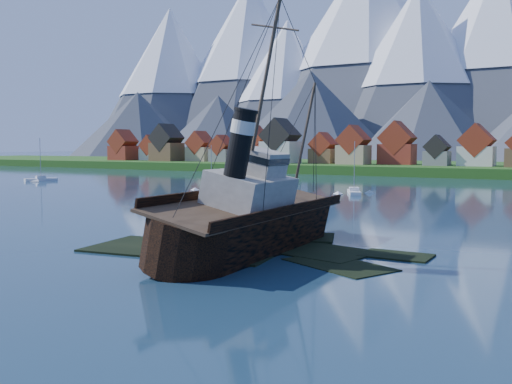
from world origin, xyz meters
The scene contains 9 objects.
ground centered at (0.00, 0.00, 0.00)m, with size 1400.00×1400.00×0.00m, color #1C364F.
shoal centered at (1.78, 2.15, -0.35)m, with size 31.71×21.24×1.14m.
shore_bank centered at (0.00, 170.00, 0.00)m, with size 600.00×80.00×3.20m, color #234E16.
seawall centered at (0.00, 132.00, 0.00)m, with size 600.00×2.50×2.00m, color #3F3D38.
town centered at (-33.12, 152.18, 8.99)m, with size 250.96×16.69×17.30m.
tugboat_wreck centered at (2.41, 1.91, 2.96)m, with size 6.89×29.70×23.53m.
sailboat_a centered at (-41.50, 58.43, 0.23)m, with size 5.66×8.43×10.24m.
sailboat_b centered at (-100.13, 61.28, 0.29)m, with size 5.61×8.56×12.30m.
sailboat_c centered at (-11.06, 64.71, 0.25)m, with size 5.56×8.65×11.02m.
Camera 1 is at (29.12, -44.07, 9.75)m, focal length 40.00 mm.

